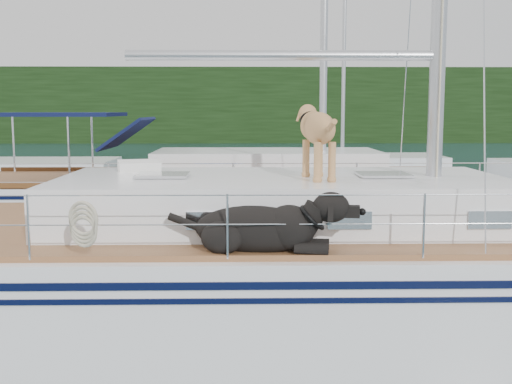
{
  "coord_description": "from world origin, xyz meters",
  "views": [
    {
      "loc": [
        0.34,
        -7.5,
        2.58
      ],
      "look_at": [
        0.5,
        0.2,
        1.6
      ],
      "focal_mm": 45.0,
      "sensor_mm": 36.0,
      "label": 1
    }
  ],
  "objects": [
    {
      "name": "ground",
      "position": [
        0.0,
        0.0,
        0.0
      ],
      "size": [
        120.0,
        120.0,
        0.0
      ],
      "primitive_type": "plane",
      "color": "black",
      "rests_on": "ground"
    },
    {
      "name": "tree_line",
      "position": [
        0.0,
        45.0,
        3.0
      ],
      "size": [
        90.0,
        3.0,
        6.0
      ],
      "primitive_type": "cube",
      "color": "black",
      "rests_on": "ground"
    },
    {
      "name": "shore_bank",
      "position": [
        0.0,
        46.2,
        0.6
      ],
      "size": [
        92.0,
        1.0,
        1.2
      ],
      "primitive_type": "cube",
      "color": "#595147",
      "rests_on": "ground"
    },
    {
      "name": "main_sailboat",
      "position": [
        0.1,
        -0.01,
        0.68
      ],
      "size": [
        12.0,
        3.84,
        14.01
      ],
      "color": "white",
      "rests_on": "ground"
    },
    {
      "name": "neighbor_sailboat",
      "position": [
        -0.22,
        6.35,
        0.63
      ],
      "size": [
        11.0,
        3.5,
        13.3
      ],
      "color": "white",
      "rests_on": "ground"
    },
    {
      "name": "bg_boat_center",
      "position": [
        4.0,
        16.0,
        0.45
      ],
      "size": [
        7.2,
        3.0,
        11.65
      ],
      "color": "white",
      "rests_on": "ground"
    }
  ]
}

